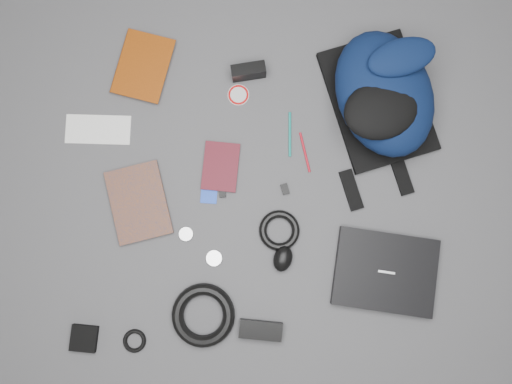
{
  "coord_description": "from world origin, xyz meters",
  "views": [
    {
      "loc": [
        0.01,
        -0.17,
        1.64
      ],
      "look_at": [
        0.0,
        0.0,
        0.02
      ],
      "focal_mm": 35.0,
      "sensor_mm": 36.0,
      "label": 1
    }
  ],
  "objects_px": {
    "comic_book": "(112,210)",
    "dvd_case": "(221,167)",
    "power_brick": "(261,330)",
    "laptop": "(385,272)",
    "mouse": "(283,259)",
    "textbook_red": "(119,60)",
    "backpack": "(384,94)",
    "compact_camera": "(248,71)",
    "pouch": "(84,338)"
  },
  "relations": [
    {
      "from": "comic_book",
      "to": "pouch",
      "type": "xyz_separation_m",
      "value": [
        -0.06,
        -0.42,
        0.0
      ]
    },
    {
      "from": "compact_camera",
      "to": "mouse",
      "type": "height_order",
      "value": "compact_camera"
    },
    {
      "from": "textbook_red",
      "to": "comic_book",
      "type": "height_order",
      "value": "textbook_red"
    },
    {
      "from": "comic_book",
      "to": "compact_camera",
      "type": "height_order",
      "value": "compact_camera"
    },
    {
      "from": "backpack",
      "to": "pouch",
      "type": "bearing_deg",
      "value": -157.87
    },
    {
      "from": "backpack",
      "to": "power_brick",
      "type": "xyz_separation_m",
      "value": [
        -0.37,
        -0.76,
        -0.08
      ]
    },
    {
      "from": "dvd_case",
      "to": "mouse",
      "type": "height_order",
      "value": "mouse"
    },
    {
      "from": "power_brick",
      "to": "mouse",
      "type": "bearing_deg",
      "value": 77.96
    },
    {
      "from": "laptop",
      "to": "compact_camera",
      "type": "xyz_separation_m",
      "value": [
        -0.47,
        0.65,
        0.02
      ]
    },
    {
      "from": "mouse",
      "to": "backpack",
      "type": "bearing_deg",
      "value": 74.65
    },
    {
      "from": "dvd_case",
      "to": "textbook_red",
      "type": "bearing_deg",
      "value": 139.28
    },
    {
      "from": "laptop",
      "to": "mouse",
      "type": "relative_size",
      "value": 3.8
    },
    {
      "from": "compact_camera",
      "to": "power_brick",
      "type": "relative_size",
      "value": 0.83
    },
    {
      "from": "power_brick",
      "to": "dvd_case",
      "type": "bearing_deg",
      "value": 109.64
    },
    {
      "from": "comic_book",
      "to": "dvd_case",
      "type": "relative_size",
      "value": 1.52
    },
    {
      "from": "laptop",
      "to": "dvd_case",
      "type": "xyz_separation_m",
      "value": [
        -0.55,
        0.33,
        -0.01
      ]
    },
    {
      "from": "compact_camera",
      "to": "mouse",
      "type": "distance_m",
      "value": 0.63
    },
    {
      "from": "dvd_case",
      "to": "mouse",
      "type": "distance_m",
      "value": 0.37
    },
    {
      "from": "dvd_case",
      "to": "comic_book",
      "type": "bearing_deg",
      "value": -152.63
    },
    {
      "from": "laptop",
      "to": "power_brick",
      "type": "relative_size",
      "value": 2.36
    },
    {
      "from": "laptop",
      "to": "pouch",
      "type": "bearing_deg",
      "value": -159.42
    },
    {
      "from": "textbook_red",
      "to": "compact_camera",
      "type": "bearing_deg",
      "value": 8.59
    },
    {
      "from": "backpack",
      "to": "laptop",
      "type": "xyz_separation_m",
      "value": [
        0.03,
        -0.57,
        -0.08
      ]
    },
    {
      "from": "laptop",
      "to": "compact_camera",
      "type": "height_order",
      "value": "compact_camera"
    },
    {
      "from": "textbook_red",
      "to": "backpack",
      "type": "bearing_deg",
      "value": 5.27
    },
    {
      "from": "textbook_red",
      "to": "laptop",
      "type": "bearing_deg",
      "value": -24.26
    },
    {
      "from": "comic_book",
      "to": "power_brick",
      "type": "distance_m",
      "value": 0.62
    },
    {
      "from": "comic_book",
      "to": "dvd_case",
      "type": "distance_m",
      "value": 0.38
    },
    {
      "from": "textbook_red",
      "to": "mouse",
      "type": "distance_m",
      "value": 0.86
    },
    {
      "from": "laptop",
      "to": "textbook_red",
      "type": "xyz_separation_m",
      "value": [
        -0.91,
        0.68,
        -0.0
      ]
    },
    {
      "from": "laptop",
      "to": "power_brick",
      "type": "distance_m",
      "value": 0.44
    },
    {
      "from": "comic_book",
      "to": "dvd_case",
      "type": "bearing_deg",
      "value": 7.68
    },
    {
      "from": "power_brick",
      "to": "pouch",
      "type": "xyz_separation_m",
      "value": [
        -0.56,
        -0.05,
        -0.01
      ]
    },
    {
      "from": "power_brick",
      "to": "compact_camera",
      "type": "bearing_deg",
      "value": 98.3
    },
    {
      "from": "dvd_case",
      "to": "compact_camera",
      "type": "bearing_deg",
      "value": 79.33
    },
    {
      "from": "mouse",
      "to": "power_brick",
      "type": "height_order",
      "value": "mouse"
    },
    {
      "from": "comic_book",
      "to": "dvd_case",
      "type": "xyz_separation_m",
      "value": [
        0.35,
        0.16,
        -0.0
      ]
    },
    {
      "from": "laptop",
      "to": "comic_book",
      "type": "height_order",
      "value": "laptop"
    },
    {
      "from": "compact_camera",
      "to": "pouch",
      "type": "distance_m",
      "value": 1.02
    },
    {
      "from": "pouch",
      "to": "mouse",
      "type": "bearing_deg",
      "value": 23.63
    },
    {
      "from": "comic_book",
      "to": "laptop",
      "type": "bearing_deg",
      "value": -26.94
    },
    {
      "from": "laptop",
      "to": "mouse",
      "type": "xyz_separation_m",
      "value": [
        -0.33,
        0.03,
        0.01
      ]
    },
    {
      "from": "comic_book",
      "to": "power_brick",
      "type": "bearing_deg",
      "value": -52.44
    },
    {
      "from": "textbook_red",
      "to": "pouch",
      "type": "distance_m",
      "value": 0.92
    },
    {
      "from": "dvd_case",
      "to": "pouch",
      "type": "xyz_separation_m",
      "value": [
        -0.41,
        -0.57,
        0.0
      ]
    },
    {
      "from": "laptop",
      "to": "comic_book",
      "type": "bearing_deg",
      "value": 175.52
    },
    {
      "from": "textbook_red",
      "to": "compact_camera",
      "type": "height_order",
      "value": "compact_camera"
    },
    {
      "from": "laptop",
      "to": "dvd_case",
      "type": "relative_size",
      "value": 1.99
    },
    {
      "from": "laptop",
      "to": "textbook_red",
      "type": "height_order",
      "value": "laptop"
    },
    {
      "from": "backpack",
      "to": "compact_camera",
      "type": "distance_m",
      "value": 0.45
    }
  ]
}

